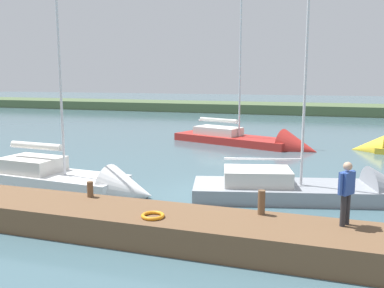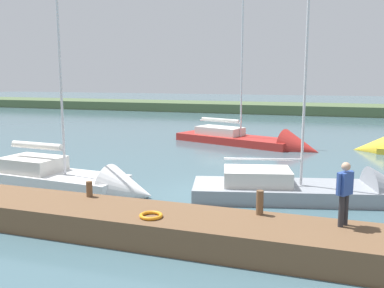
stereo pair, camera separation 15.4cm
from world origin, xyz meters
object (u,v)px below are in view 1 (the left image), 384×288
mooring_post_near (90,189)px  sailboat_far_right (328,194)px  sailboat_mid_channel (77,184)px  person_on_dock (346,189)px  mooring_post_far (261,202)px  life_ring_buoy (153,216)px  sailboat_inner_slip (255,144)px

mooring_post_near → sailboat_far_right: 8.95m
sailboat_mid_channel → person_on_dock: sailboat_mid_channel is taller
sailboat_mid_channel → sailboat_far_right: bearing=14.8°
mooring_post_far → life_ring_buoy: mooring_post_far is taller
mooring_post_far → sailboat_far_right: bearing=-110.3°
mooring_post_far → sailboat_far_right: (-1.83, -4.95, -0.94)m
life_ring_buoy → mooring_post_far: bearing=-156.6°
sailboat_far_right → sailboat_mid_channel: 10.19m
mooring_post_near → person_on_dock: bearing=178.5°
mooring_post_near → sailboat_inner_slip: 17.05m
sailboat_inner_slip → person_on_dock: sailboat_inner_slip is taller
life_ring_buoy → sailboat_inner_slip: size_ratio=0.05×
sailboat_inner_slip → sailboat_mid_channel: size_ratio=1.30×
mooring_post_near → sailboat_mid_channel: sailboat_mid_channel is taller
mooring_post_near → life_ring_buoy: size_ratio=0.77×
life_ring_buoy → sailboat_inner_slip: bearing=-89.3°
sailboat_inner_slip → sailboat_mid_channel: (5.13, 13.72, 0.11)m
mooring_post_near → sailboat_far_right: bearing=-146.3°
mooring_post_far → sailboat_mid_channel: (8.19, -3.12, -0.91)m
sailboat_far_right → life_ring_buoy: bearing=-141.3°
mooring_post_far → life_ring_buoy: bearing=23.4°
sailboat_inner_slip → sailboat_mid_channel: 14.65m
person_on_dock → mooring_post_near: bearing=30.7°
sailboat_mid_channel → life_ring_buoy: bearing=-34.5°
sailboat_inner_slip → sailboat_far_right: bearing=-48.5°
sailboat_far_right → sailboat_mid_channel: bearing=176.1°
sailboat_far_right → mooring_post_near: bearing=-160.6°
mooring_post_near → life_ring_buoy: mooring_post_near is taller
mooring_post_far → sailboat_mid_channel: 8.81m
life_ring_buoy → sailboat_mid_channel: sailboat_mid_channel is taller
mooring_post_far → sailboat_mid_channel: sailboat_mid_channel is taller
person_on_dock → life_ring_buoy: bearing=43.6°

